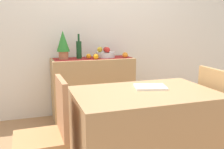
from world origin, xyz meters
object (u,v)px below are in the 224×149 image
(potted_plant, at_px, (63,44))
(open_book, at_px, (150,87))
(fruit_bowl, at_px, (105,55))
(sideboard_console, at_px, (93,88))
(wine_bottle, at_px, (79,49))
(dining_table, at_px, (144,132))
(chair_by_corner, at_px, (223,130))

(potted_plant, height_order, open_book, potted_plant)
(fruit_bowl, xyz_separation_m, potted_plant, (-0.58, 0.00, 0.17))
(potted_plant, bearing_deg, sideboard_console, 0.00)
(sideboard_console, distance_m, open_book, 1.42)
(fruit_bowl, relative_size, wine_bottle, 0.78)
(sideboard_console, bearing_deg, fruit_bowl, 0.00)
(wine_bottle, height_order, dining_table, wine_bottle)
(open_book, bearing_deg, potted_plant, 128.20)
(wine_bottle, distance_m, potted_plant, 0.23)
(sideboard_console, xyz_separation_m, wine_bottle, (-0.19, 0.00, 0.55))
(potted_plant, bearing_deg, dining_table, -71.40)
(potted_plant, height_order, dining_table, potted_plant)
(potted_plant, bearing_deg, chair_by_corner, -46.99)
(wine_bottle, height_order, potted_plant, potted_plant)
(fruit_bowl, xyz_separation_m, dining_table, (-0.09, -1.47, -0.52))
(open_book, bearing_deg, dining_table, -120.66)
(open_book, relative_size, chair_by_corner, 0.31)
(wine_bottle, bearing_deg, chair_by_corner, -51.68)
(fruit_bowl, bearing_deg, wine_bottle, 180.00)
(wine_bottle, xyz_separation_m, chair_by_corner, (1.16, -1.47, -0.71))
(sideboard_console, bearing_deg, wine_bottle, 180.00)
(sideboard_console, xyz_separation_m, chair_by_corner, (0.97, -1.47, -0.16))
(sideboard_console, height_order, open_book, sideboard_console)
(wine_bottle, xyz_separation_m, dining_table, (0.29, -1.47, -0.61))
(potted_plant, xyz_separation_m, open_book, (0.59, -1.37, -0.31))
(potted_plant, height_order, chair_by_corner, potted_plant)
(fruit_bowl, bearing_deg, potted_plant, 180.00)
(sideboard_console, height_order, dining_table, sideboard_console)
(sideboard_console, bearing_deg, dining_table, -86.21)
(sideboard_console, relative_size, potted_plant, 2.95)
(fruit_bowl, xyz_separation_m, wine_bottle, (-0.37, 0.00, 0.08))
(fruit_bowl, bearing_deg, sideboard_console, 180.00)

